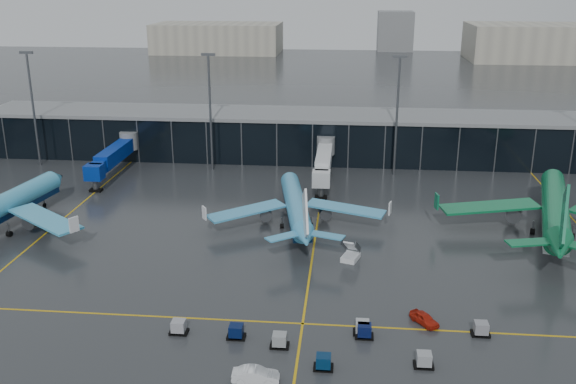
# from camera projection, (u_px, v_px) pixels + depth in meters

# --- Properties ---
(ground) EXTENTS (600.00, 600.00, 0.00)m
(ground) POSITION_uv_depth(u_px,v_px,m) (242.00, 268.00, 94.32)
(ground) COLOR #282B2D
(ground) RESTS_ON ground
(terminal_pier) EXTENTS (142.00, 17.00, 10.70)m
(terminal_pier) POSITION_uv_depth(u_px,v_px,m) (285.00, 135.00, 151.09)
(terminal_pier) COLOR black
(terminal_pier) RESTS_ON ground
(jet_bridges) EXTENTS (94.00, 27.50, 7.20)m
(jet_bridges) POSITION_uv_depth(u_px,v_px,m) (113.00, 156.00, 136.61)
(jet_bridges) COLOR #595B60
(jet_bridges) RESTS_ON ground
(flood_masts) EXTENTS (203.00, 0.50, 25.50)m
(flood_masts) POSITION_uv_depth(u_px,v_px,m) (302.00, 110.00, 136.64)
(flood_masts) COLOR #595B60
(flood_masts) RESTS_ON ground
(distant_hangars) EXTENTS (260.00, 71.00, 22.00)m
(distant_hangars) POSITION_uv_depth(u_px,v_px,m) (417.00, 40.00, 341.78)
(distant_hangars) COLOR #B2AD99
(distant_hangars) RESTS_ON ground
(taxi_lines) EXTENTS (220.00, 120.00, 0.02)m
(taxi_lines) POSITION_uv_depth(u_px,v_px,m) (314.00, 243.00, 103.42)
(taxi_lines) COLOR gold
(taxi_lines) RESTS_ON ground
(airliner_klm_near) EXTENTS (37.87, 41.52, 11.26)m
(airliner_klm_near) POSITION_uv_depth(u_px,v_px,m) (296.00, 193.00, 109.49)
(airliner_klm_near) COLOR #3F9FD0
(airliner_klm_near) RESTS_ON ground
(airliner_aer_lingus) EXTENTS (48.99, 52.87, 13.66)m
(airliner_aer_lingus) POSITION_uv_depth(u_px,v_px,m) (557.00, 193.00, 105.63)
(airliner_aer_lingus) COLOR #0C6B3C
(airliner_aer_lingus) RESTS_ON ground
(baggage_carts) EXTENTS (38.26, 10.28, 1.70)m
(baggage_carts) POSITION_uv_depth(u_px,v_px,m) (330.00, 339.00, 74.55)
(baggage_carts) COLOR black
(baggage_carts) RESTS_ON ground
(mobile_airstair) EXTENTS (3.09, 3.73, 3.45)m
(mobile_airstair) POSITION_uv_depth(u_px,v_px,m) (351.00, 255.00, 96.89)
(mobile_airstair) COLOR white
(mobile_airstair) RESTS_ON ground
(service_van_red) EXTENTS (3.86, 4.36, 1.43)m
(service_van_red) POSITION_uv_depth(u_px,v_px,m) (424.00, 319.00, 79.04)
(service_van_red) COLOR #B01D0D
(service_van_red) RESTS_ON ground
(service_van_white) EXTENTS (5.09, 1.98, 1.65)m
(service_van_white) POSITION_uv_depth(u_px,v_px,m) (256.00, 375.00, 67.62)
(service_van_white) COLOR white
(service_van_white) RESTS_ON ground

